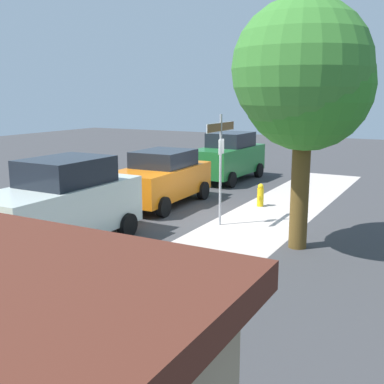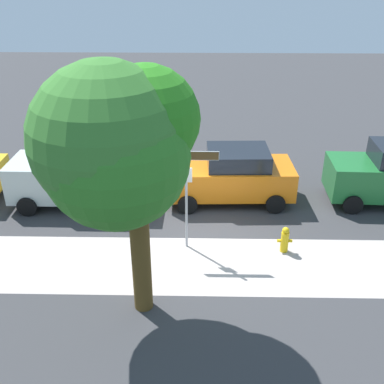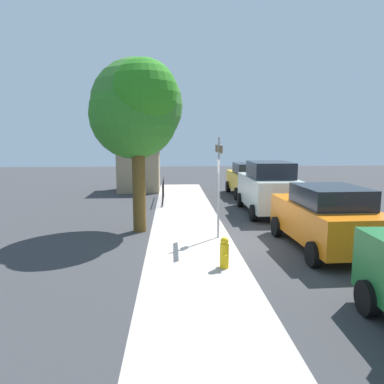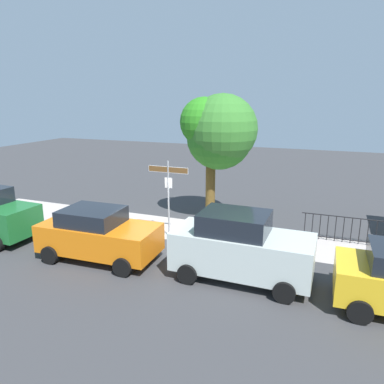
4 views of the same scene
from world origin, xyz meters
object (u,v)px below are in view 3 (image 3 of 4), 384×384
(shade_tree, at_px, (137,108))
(car_silver, at_px, (268,188))
(street_sign, at_px, (219,167))
(car_orange, at_px, (326,217))
(utility_shed, at_px, (139,168))
(fire_hydrant, at_px, (224,253))
(car_yellow, at_px, (250,179))

(shade_tree, relative_size, car_silver, 1.34)
(street_sign, height_order, car_orange, street_sign)
(car_silver, xyz_separation_m, utility_shed, (7.02, 5.98, 0.28))
(fire_hydrant, bearing_deg, utility_shed, 13.39)
(street_sign, relative_size, car_silver, 0.73)
(street_sign, height_order, car_silver, street_sign)
(car_yellow, bearing_deg, car_silver, 176.35)
(car_silver, bearing_deg, utility_shed, 41.03)
(fire_hydrant, bearing_deg, car_yellow, -15.09)
(fire_hydrant, bearing_deg, street_sign, -4.10)
(shade_tree, xyz_separation_m, car_orange, (-2.69, -5.52, -3.23))
(street_sign, relative_size, utility_shed, 1.12)
(street_sign, xyz_separation_m, car_silver, (3.66, -2.58, -1.17))
(car_orange, relative_size, car_silver, 0.98)
(shade_tree, distance_m, car_orange, 6.94)
(car_silver, xyz_separation_m, fire_hydrant, (-6.43, 2.78, -0.70))
(shade_tree, xyz_separation_m, car_silver, (2.38, -5.20, -3.08))
(fire_hydrant, bearing_deg, car_orange, -66.37)
(shade_tree, xyz_separation_m, fire_hydrant, (-4.04, -2.42, -3.78))
(car_yellow, distance_m, utility_shed, 6.63)
(car_orange, relative_size, fire_hydrant, 5.47)
(utility_shed, height_order, fire_hydrant, utility_shed)
(car_yellow, height_order, fire_hydrant, car_yellow)
(shade_tree, height_order, car_silver, shade_tree)
(street_sign, xyz_separation_m, fire_hydrant, (-2.77, 0.20, -1.87))
(shade_tree, relative_size, car_yellow, 1.42)
(car_silver, height_order, fire_hydrant, car_silver)
(shade_tree, distance_m, fire_hydrant, 6.04)
(car_orange, xyz_separation_m, utility_shed, (12.09, 6.30, 0.43))
(street_sign, distance_m, shade_tree, 3.48)
(street_sign, bearing_deg, fire_hydrant, 175.90)
(car_orange, bearing_deg, car_yellow, -1.43)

